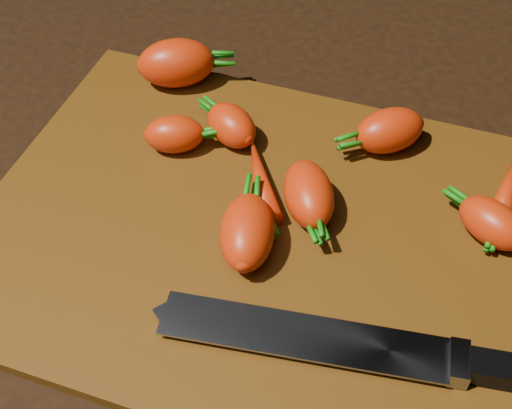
% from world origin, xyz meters
% --- Properties ---
extents(ground, '(2.00, 2.00, 0.01)m').
position_xyz_m(ground, '(0.00, 0.00, -0.01)').
color(ground, black).
extents(cutting_board, '(0.50, 0.40, 0.01)m').
position_xyz_m(cutting_board, '(0.00, 0.00, 0.01)').
color(cutting_board, '#552F0B').
rests_on(cutting_board, ground).
extents(carrot_0, '(0.10, 0.09, 0.05)m').
position_xyz_m(carrot_0, '(-0.15, 0.17, 0.04)').
color(carrot_0, red).
rests_on(carrot_0, cutting_board).
extents(carrot_1, '(0.07, 0.07, 0.04)m').
position_xyz_m(carrot_1, '(-0.06, 0.10, 0.03)').
color(carrot_1, red).
rests_on(carrot_1, cutting_board).
extents(carrot_2, '(0.08, 0.09, 0.05)m').
position_xyz_m(carrot_2, '(0.04, 0.03, 0.03)').
color(carrot_2, red).
rests_on(carrot_2, cutting_board).
extents(carrot_3, '(0.07, 0.09, 0.05)m').
position_xyz_m(carrot_3, '(0.00, -0.03, 0.04)').
color(carrot_3, red).
rests_on(carrot_3, cutting_board).
extents(carrot_4, '(0.08, 0.08, 0.04)m').
position_xyz_m(carrot_4, '(0.09, 0.14, 0.03)').
color(carrot_4, red).
rests_on(carrot_4, cutting_board).
extents(carrot_5, '(0.07, 0.06, 0.04)m').
position_xyz_m(carrot_5, '(-0.11, 0.07, 0.03)').
color(carrot_5, red).
rests_on(carrot_5, cutting_board).
extents(carrot_6, '(0.08, 0.07, 0.04)m').
position_xyz_m(carrot_6, '(0.21, 0.06, 0.03)').
color(carrot_6, red).
rests_on(carrot_6, cutting_board).
extents(carrot_7, '(0.04, 0.12, 0.02)m').
position_xyz_m(carrot_7, '(0.22, 0.11, 0.02)').
color(carrot_7, red).
rests_on(carrot_7, cutting_board).
extents(carrot_8, '(0.07, 0.10, 0.03)m').
position_xyz_m(carrot_8, '(-0.01, 0.04, 0.02)').
color(carrot_8, red).
rests_on(carrot_8, cutting_board).
extents(knife, '(0.38, 0.08, 0.02)m').
position_xyz_m(knife, '(0.10, -0.10, 0.02)').
color(knife, gray).
rests_on(knife, cutting_board).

